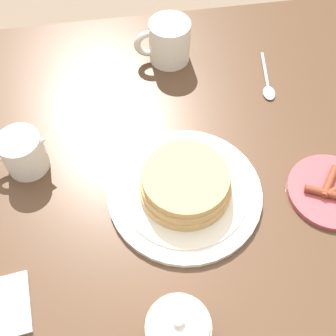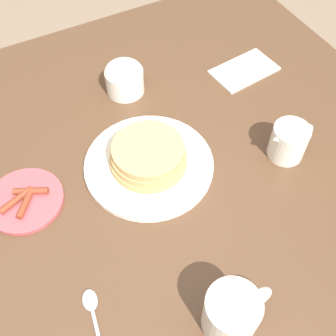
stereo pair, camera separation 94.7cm
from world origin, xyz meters
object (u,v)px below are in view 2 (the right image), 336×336
creamer_pitcher (288,141)px  napkin (244,70)px  coffee_mug (233,313)px  pancake_plate (149,159)px  side_plate_bacon (25,200)px  sugar_bowl (124,78)px  spoon (93,314)px

creamer_pitcher → napkin: (0.08, 0.28, -0.04)m
coffee_mug → pancake_plate: bearing=85.8°
pancake_plate → side_plate_bacon: pancake_plate is taller
creamer_pitcher → sugar_bowl: size_ratio=1.24×
side_plate_bacon → coffee_mug: 0.47m
coffee_mug → sugar_bowl: coffee_mug is taller
pancake_plate → coffee_mug: 0.37m
pancake_plate → coffee_mug: coffee_mug is taller
pancake_plate → coffee_mug: bearing=-94.2°
napkin → spoon: 0.72m
pancake_plate → spoon: (-0.23, -0.25, -0.02)m
pancake_plate → sugar_bowl: 0.25m
side_plate_bacon → coffee_mug: size_ratio=1.26×
pancake_plate → sugar_bowl: size_ratio=2.99×
spoon → creamer_pitcher: bearing=14.5°
napkin → pancake_plate: bearing=-155.8°
sugar_bowl → napkin: bearing=-14.7°
coffee_mug → side_plate_bacon: bearing=120.8°
pancake_plate → coffee_mug: (-0.03, -0.37, 0.02)m
pancake_plate → sugar_bowl: sugar_bowl is taller
spoon → coffee_mug: bearing=-30.8°
side_plate_bacon → creamer_pitcher: (0.56, -0.15, 0.04)m
side_plate_bacon → spoon: 0.29m
sugar_bowl → pancake_plate: bearing=-102.7°
pancake_plate → side_plate_bacon: size_ratio=1.78×
coffee_mug → creamer_pitcher: coffee_mug is taller
side_plate_bacon → creamer_pitcher: size_ratio=1.36×
sugar_bowl → spoon: sugar_bowl is taller
side_plate_bacon → sugar_bowl: (0.32, 0.21, 0.04)m
side_plate_bacon → napkin: size_ratio=0.89×
side_plate_bacon → creamer_pitcher: creamer_pitcher is taller
creamer_pitcher → napkin: bearing=74.3°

